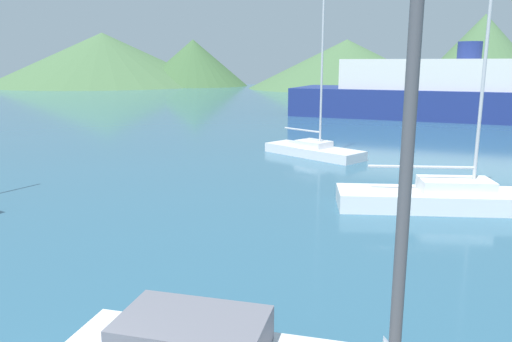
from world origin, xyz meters
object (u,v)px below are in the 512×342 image
sailboat_middle (314,149)px  sailboat_outer (454,197)px  ferry_distant (466,93)px  streetlamp (411,102)px

sailboat_middle → sailboat_outer: (6.15, -9.64, 0.04)m
ferry_distant → sailboat_middle: bearing=-107.6°
streetlamp → ferry_distant: ferry_distant is taller
streetlamp → sailboat_middle: bearing=97.7°
streetlamp → ferry_distant: (8.89, 46.61, -2.45)m
sailboat_middle → ferry_distant: sailboat_middle is taller
streetlamp → ferry_distant: size_ratio=0.18×
ferry_distant → streetlamp: bearing=-90.4°
streetlamp → sailboat_middle: 24.44m
streetlamp → sailboat_outer: bearing=78.3°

